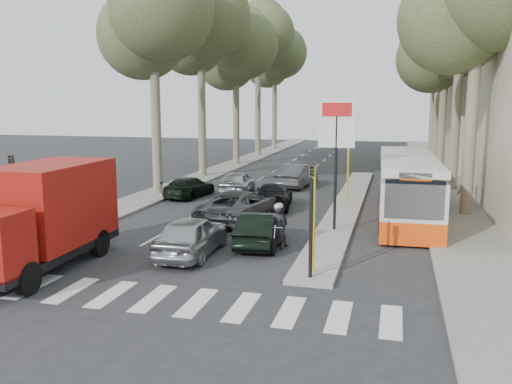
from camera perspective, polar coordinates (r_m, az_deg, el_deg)
ground at (r=19.02m, az=-3.37°, el=-7.22°), size 120.00×120.00×0.00m
sidewalk_right at (r=42.76m, az=18.41°, el=1.75°), size 3.20×70.00×0.12m
median_left at (r=47.64m, az=-2.18°, el=2.98°), size 2.40×64.00×0.12m
traffic_island at (r=28.92m, az=9.56°, el=-1.36°), size 1.50×26.00×0.16m
billboard at (r=22.51m, az=8.44°, el=4.91°), size 1.50×12.10×5.60m
traffic_light_island at (r=16.27m, az=5.85°, el=-1.10°), size 0.16×0.41×3.60m
traffic_light_left at (r=21.23m, az=-24.25°, el=0.59°), size 0.16×0.41×3.60m
tree_l_a at (r=32.76m, az=-10.51°, el=17.98°), size 7.40×7.20×14.10m
tree_l_b at (r=40.22m, az=-5.64°, el=17.47°), size 7.40×7.20×14.88m
tree_l_c at (r=47.59m, az=-1.95°, el=15.01°), size 7.40×7.20×13.71m
tree_l_d at (r=55.47m, az=0.37°, el=16.02°), size 7.40×7.20×15.66m
tree_l_e at (r=63.14m, az=2.12°, el=14.27°), size 7.40×7.20×14.49m
tree_r_c at (r=43.77m, az=19.57°, el=14.51°), size 7.40×7.20×13.32m
tree_r_d at (r=51.85m, az=19.01°, el=15.21°), size 7.40×7.20×14.88m
tree_r_e at (r=59.74m, az=18.50°, el=13.75°), size 7.40×7.20×14.10m
silver_hatchback at (r=19.57m, az=-6.84°, el=-4.57°), size 1.84×4.34×1.46m
dark_hatchback at (r=20.80m, az=0.43°, el=-3.89°), size 1.66×4.02×1.30m
queue_car_a at (r=24.75m, az=-1.75°, el=-1.51°), size 3.11×5.59×1.48m
queue_car_b at (r=28.11m, az=1.83°, el=-0.37°), size 2.39×4.67×1.30m
queue_car_c at (r=32.41m, az=-1.99°, el=1.04°), size 1.95×4.21×1.40m
queue_car_d at (r=35.08m, az=4.34°, el=1.75°), size 2.15×4.72×1.50m
queue_car_e at (r=31.48m, az=-7.03°, el=0.52°), size 2.13×4.25×1.18m
red_truck at (r=19.08m, az=-21.66°, el=-2.23°), size 2.59×6.47×3.42m
city_bus at (r=26.44m, az=15.60°, el=0.67°), size 2.81×11.37×2.98m
motorcycle at (r=20.33m, az=2.39°, el=-3.76°), size 0.76×2.09×1.77m
pedestrian_near at (r=24.00m, az=18.02°, el=-1.72°), size 1.11×1.00×1.74m
pedestrian_far at (r=30.61m, az=21.12°, el=0.30°), size 1.05×1.03×1.58m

